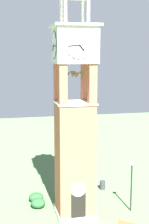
# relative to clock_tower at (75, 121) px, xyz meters

# --- Properties ---
(ground) EXTENTS (80.00, 80.00, 0.00)m
(ground) POSITION_rel_clock_tower_xyz_m (0.00, 0.00, -7.41)
(ground) COLOR #517547
(clock_tower) EXTENTS (3.28, 3.28, 17.82)m
(clock_tower) POSITION_rel_clock_tower_xyz_m (0.00, 0.00, 0.00)
(clock_tower) COLOR #AD5B42
(clock_tower) RESTS_ON ground
(lamp_post) EXTENTS (0.36, 0.36, 4.12)m
(lamp_post) POSITION_rel_clock_tower_xyz_m (4.49, -0.48, -4.58)
(lamp_post) COLOR black
(lamp_post) RESTS_ON ground
(trash_bin) EXTENTS (0.52, 0.52, 0.80)m
(trash_bin) POSITION_rel_clock_tower_xyz_m (3.52, 4.02, -7.01)
(trash_bin) COLOR #2D2D33
(trash_bin) RESTS_ON ground
(shrub_near_entry) EXTENTS (1.18, 1.18, 0.78)m
(shrub_near_entry) POSITION_rel_clock_tower_xyz_m (-2.68, 1.62, -7.02)
(shrub_near_entry) COLOR #234C28
(shrub_near_entry) RESTS_ON ground
(shrub_left_of_tower) EXTENTS (1.23, 1.23, 0.73)m
(shrub_left_of_tower) POSITION_rel_clock_tower_xyz_m (-2.72, 2.78, -7.05)
(shrub_left_of_tower) COLOR #234C28
(shrub_left_of_tower) RESTS_ON ground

